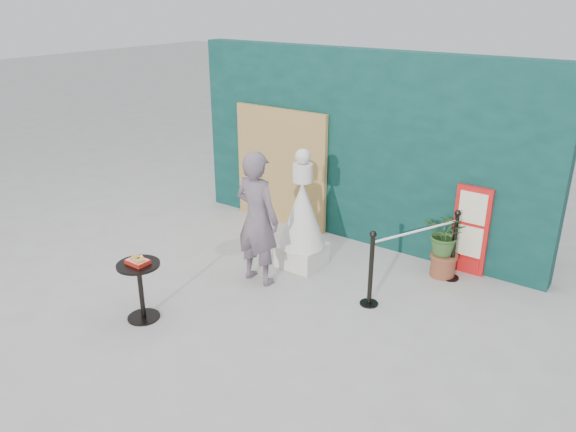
{
  "coord_description": "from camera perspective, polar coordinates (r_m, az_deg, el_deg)",
  "views": [
    {
      "loc": [
        4.03,
        -4.42,
        3.78
      ],
      "look_at": [
        0.0,
        1.2,
        1.0
      ],
      "focal_mm": 35.0,
      "sensor_mm": 36.0,
      "label": 1
    }
  ],
  "objects": [
    {
      "name": "stanchion_barrier",
      "position": [
        7.64,
        12.7,
        -4.16
      ],
      "size": [
        0.84,
        1.54,
        1.03
      ],
      "color": "black",
      "rests_on": "ground"
    },
    {
      "name": "menu_board",
      "position": [
        8.29,
        18.04,
        -1.43
      ],
      "size": [
        0.5,
        0.07,
        1.3
      ],
      "color": "red",
      "rests_on": "ground"
    },
    {
      "name": "ground",
      "position": [
        7.08,
        -5.77,
        -10.52
      ],
      "size": [
        60.0,
        60.0,
        0.0
      ],
      "primitive_type": "plane",
      "color": "#ADAAA5",
      "rests_on": "ground"
    },
    {
      "name": "statue",
      "position": [
        8.08,
        1.45,
        -0.35
      ],
      "size": [
        0.69,
        0.69,
        1.77
      ],
      "color": "silver",
      "rests_on": "ground"
    },
    {
      "name": "bamboo_fence",
      "position": [
        9.56,
        -0.74,
        4.99
      ],
      "size": [
        1.8,
        0.08,
        2.0
      ],
      "primitive_type": "cube",
      "color": "tan",
      "rests_on": "ground"
    },
    {
      "name": "food_basket",
      "position": [
        6.95,
        -15.0,
        -4.43
      ],
      "size": [
        0.26,
        0.19,
        0.11
      ],
      "color": "#AE1D12",
      "rests_on": "cafe_table"
    },
    {
      "name": "back_wall",
      "position": [
        8.87,
        7.41,
        6.82
      ],
      "size": [
        6.0,
        0.3,
        3.0
      ],
      "primitive_type": "cube",
      "color": "#0A2D2C",
      "rests_on": "ground"
    },
    {
      "name": "planter",
      "position": [
        8.12,
        15.74,
        -2.32
      ],
      "size": [
        0.57,
        0.5,
        0.97
      ],
      "color": "brown",
      "rests_on": "ground"
    },
    {
      "name": "woman",
      "position": [
        7.56,
        -3.15,
        -0.25
      ],
      "size": [
        0.7,
        0.47,
        1.87
      ],
      "primitive_type": "imported",
      "rotation": [
        0.0,
        0.0,
        3.11
      ],
      "color": "#685964",
      "rests_on": "ground"
    },
    {
      "name": "cafe_table",
      "position": [
        7.07,
        -14.8,
        -6.53
      ],
      "size": [
        0.52,
        0.52,
        0.75
      ],
      "color": "black",
      "rests_on": "ground"
    }
  ]
}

